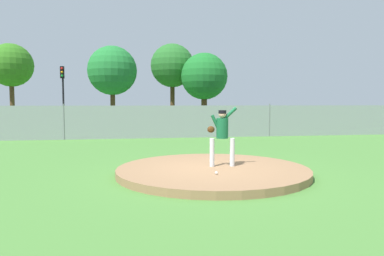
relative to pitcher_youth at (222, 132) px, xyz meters
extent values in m
plane|color=#4C8438|center=(-0.27, 5.89, -1.12)|extent=(80.00, 80.00, 0.00)
cube|color=#2B2B2D|center=(-0.27, 14.39, -1.12)|extent=(44.00, 7.00, 0.01)
cylinder|color=#99704C|center=(-0.27, -0.11, -1.03)|extent=(5.09, 5.09, 0.19)
cylinder|color=silver|center=(-0.26, 0.02, -0.56)|extent=(0.13, 0.13, 0.76)
cylinder|color=silver|center=(0.29, -0.02, -0.56)|extent=(0.13, 0.13, 0.76)
cylinder|color=#145933|center=(0.01, 0.00, 0.10)|extent=(0.32, 0.32, 0.54)
cylinder|color=#145933|center=(0.19, 0.00, 0.47)|extent=(0.45, 0.13, 0.42)
cylinder|color=#145933|center=(-0.17, 0.00, 0.24)|extent=(0.29, 0.11, 0.46)
ellipsoid|color=#4C2D14|center=(-0.29, 0.05, 0.07)|extent=(0.20, 0.12, 0.18)
sphere|color=tan|center=(0.01, 0.00, 0.47)|extent=(0.20, 0.20, 0.20)
cylinder|color=black|center=(0.01, 0.00, 0.54)|extent=(0.21, 0.21, 0.09)
sphere|color=white|center=(-0.40, -1.03, -0.90)|extent=(0.07, 0.07, 0.07)
cube|color=gray|center=(-0.27, 9.89, -0.24)|extent=(28.10, 0.03, 1.77)
cylinder|color=slate|center=(-5.89, 9.89, -0.19)|extent=(0.07, 0.07, 1.87)
cylinder|color=slate|center=(5.35, 9.89, -0.19)|extent=(0.07, 0.07, 1.87)
cube|color=#146066|center=(1.03, 13.98, -0.42)|extent=(2.03, 4.20, 0.77)
cube|color=black|center=(1.03, 13.98, 0.27)|extent=(1.78, 2.35, 0.60)
cylinder|color=black|center=(1.10, 15.25, -0.80)|extent=(1.89, 0.74, 0.64)
cylinder|color=black|center=(0.96, 12.71, -0.80)|extent=(1.89, 0.74, 0.64)
cube|color=maroon|center=(3.81, 14.19, -0.41)|extent=(2.06, 4.78, 0.78)
cube|color=black|center=(3.81, 14.19, 0.26)|extent=(1.78, 2.67, 0.57)
cylinder|color=black|center=(3.90, 15.64, -0.80)|extent=(1.85, 0.76, 0.64)
cylinder|color=black|center=(3.71, 12.75, -0.80)|extent=(1.85, 0.76, 0.64)
cube|color=#232328|center=(9.15, 14.33, -0.48)|extent=(1.96, 4.28, 0.65)
cube|color=black|center=(9.15, 14.33, 0.19)|extent=(1.75, 2.38, 0.69)
cylinder|color=black|center=(9.19, 15.64, -0.80)|extent=(1.90, 0.70, 0.64)
cylinder|color=black|center=(9.11, 13.02, -0.80)|extent=(1.90, 0.70, 0.64)
cube|color=tan|center=(-5.09, 14.07, -0.48)|extent=(2.10, 4.77, 0.65)
cube|color=black|center=(-5.09, 14.07, 0.14)|extent=(1.84, 2.66, 0.58)
cylinder|color=black|center=(-5.16, 15.52, -0.80)|extent=(1.96, 0.74, 0.64)
cylinder|color=black|center=(-5.02, 12.62, -0.80)|extent=(1.96, 0.74, 0.64)
cone|color=orange|center=(-9.14, 14.65, -0.84)|extent=(0.32, 0.32, 0.55)
cube|color=black|center=(-9.14, 14.65, -1.10)|extent=(0.40, 0.40, 0.03)
cylinder|color=black|center=(-7.58, 18.94, 1.21)|extent=(0.14, 0.14, 4.67)
cube|color=black|center=(-7.58, 18.76, 3.10)|extent=(0.28, 0.24, 0.90)
sphere|color=red|center=(-7.58, 18.64, 3.37)|extent=(0.18, 0.18, 0.18)
sphere|color=orange|center=(-7.58, 18.64, 3.10)|extent=(0.18, 0.18, 0.18)
sphere|color=green|center=(-7.58, 18.64, 2.83)|extent=(0.18, 0.18, 0.18)
cylinder|color=#4C331E|center=(-12.48, 22.91, 0.79)|extent=(0.38, 0.38, 3.84)
sphere|color=#33751D|center=(-12.48, 22.91, 3.98)|extent=(3.63, 3.63, 3.63)
cylinder|color=#4C331E|center=(-4.06, 21.91, 0.49)|extent=(0.40, 0.40, 3.22)
sphere|color=#227932|center=(-4.06, 21.91, 3.57)|extent=(4.20, 4.20, 4.20)
cylinder|color=#4C331E|center=(1.32, 23.73, 0.87)|extent=(0.41, 0.41, 3.99)
sphere|color=#286B28|center=(1.32, 23.73, 4.27)|extent=(4.03, 4.03, 4.03)
cylinder|color=#4C331E|center=(3.84, 21.17, 0.29)|extent=(0.50, 0.50, 2.82)
sphere|color=#1D7129|center=(3.84, 21.17, 3.12)|extent=(4.07, 4.07, 4.07)
camera|label=1|loc=(-2.35, -9.14, 0.77)|focal=32.85mm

